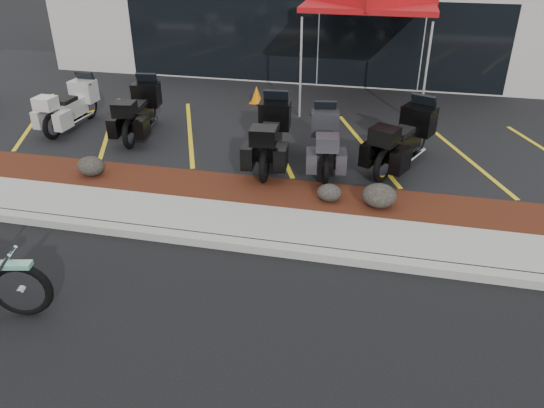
# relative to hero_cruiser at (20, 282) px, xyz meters

# --- Properties ---
(ground) EXTENTS (90.00, 90.00, 0.00)m
(ground) POSITION_rel_hero_cruiser_xyz_m (1.99, 1.40, -0.57)
(ground) COLOR black
(ground) RESTS_ON ground
(curb) EXTENTS (24.00, 0.25, 0.15)m
(curb) POSITION_rel_hero_cruiser_xyz_m (1.99, 2.30, -0.49)
(curb) COLOR gray
(curb) RESTS_ON ground
(sidewalk) EXTENTS (24.00, 1.20, 0.15)m
(sidewalk) POSITION_rel_hero_cruiser_xyz_m (1.99, 3.00, -0.49)
(sidewalk) COLOR gray
(sidewalk) RESTS_ON ground
(mulch_bed) EXTENTS (24.00, 1.20, 0.16)m
(mulch_bed) POSITION_rel_hero_cruiser_xyz_m (1.99, 4.20, -0.49)
(mulch_bed) COLOR #32180B
(mulch_bed) RESTS_ON ground
(upper_lot) EXTENTS (26.00, 9.60, 0.15)m
(upper_lot) POSITION_rel_hero_cruiser_xyz_m (1.99, 9.60, -0.49)
(upper_lot) COLOR black
(upper_lot) RESTS_ON ground
(dealership_building) EXTENTS (18.00, 8.16, 4.00)m
(dealership_building) POSITION_rel_hero_cruiser_xyz_m (1.99, 15.87, 1.44)
(dealership_building) COLOR #ACA79B
(dealership_building) RESTS_ON ground
(boulder_left) EXTENTS (0.58, 0.48, 0.41)m
(boulder_left) POSITION_rel_hero_cruiser_xyz_m (-1.29, 4.09, -0.20)
(boulder_left) COLOR black
(boulder_left) RESTS_ON mulch_bed
(boulder_mid) EXTENTS (0.47, 0.39, 0.33)m
(boulder_mid) POSITION_rel_hero_cruiser_xyz_m (3.72, 4.05, -0.24)
(boulder_mid) COLOR black
(boulder_mid) RESTS_ON mulch_bed
(boulder_right) EXTENTS (0.64, 0.53, 0.45)m
(boulder_right) POSITION_rel_hero_cruiser_xyz_m (4.65, 4.02, -0.18)
(boulder_right) COLOR black
(boulder_right) RESTS_ON mulch_bed
(hero_cruiser) EXTENTS (3.32, 1.52, 1.13)m
(hero_cruiser) POSITION_rel_hero_cruiser_xyz_m (0.00, 0.00, 0.00)
(hero_cruiser) COLOR #77BA9F
(hero_cruiser) RESTS_ON ground
(touring_white) EXTENTS (0.95, 2.23, 1.27)m
(touring_white) POSITION_rel_hero_cruiser_xyz_m (-3.17, 7.38, 0.22)
(touring_white) COLOR beige
(touring_white) RESTS_ON upper_lot
(touring_black_front) EXTENTS (1.18, 2.41, 1.35)m
(touring_black_front) POSITION_rel_hero_cruiser_xyz_m (-1.40, 7.32, 0.26)
(touring_black_front) COLOR black
(touring_black_front) RESTS_ON upper_lot
(touring_black_mid) EXTENTS (1.13, 2.51, 1.42)m
(touring_black_mid) POSITION_rel_hero_cruiser_xyz_m (2.16, 6.37, 0.29)
(touring_black_mid) COLOR black
(touring_black_mid) RESTS_ON upper_lot
(touring_grey) EXTENTS (1.16, 2.25, 1.25)m
(touring_grey) POSITION_rel_hero_cruiser_xyz_m (3.29, 6.35, 0.21)
(touring_grey) COLOR #2E2E33
(touring_grey) RESTS_ON upper_lot
(touring_black_rear) EXTENTS (1.83, 2.59, 1.41)m
(touring_black_rear) POSITION_rel_hero_cruiser_xyz_m (5.38, 6.74, 0.29)
(touring_black_rear) COLOR black
(touring_black_rear) RESTS_ON upper_lot
(traffic_cone) EXTENTS (0.47, 0.47, 0.50)m
(traffic_cone) POSITION_rel_hero_cruiser_xyz_m (0.86, 9.70, -0.17)
(traffic_cone) COLOR #D66B07
(traffic_cone) RESTS_ON upper_lot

